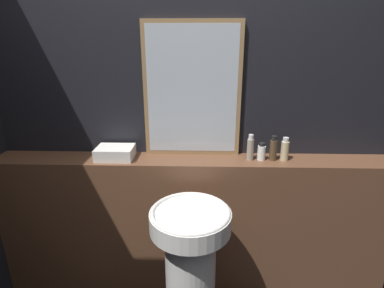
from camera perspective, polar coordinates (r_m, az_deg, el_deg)
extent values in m
cube|color=black|center=(1.92, 0.59, 6.80)|extent=(8.00, 0.06, 2.50)
cube|color=brown|center=(2.09, 0.43, -15.23)|extent=(2.52, 0.23, 0.96)
cylinder|color=white|center=(1.85, -0.29, -25.25)|extent=(0.27, 0.27, 0.73)
cylinder|color=white|center=(1.59, -0.32, -14.42)|extent=(0.42, 0.42, 0.10)
torus|color=white|center=(1.56, -0.32, -12.88)|extent=(0.41, 0.41, 0.02)
cube|color=#937047|center=(1.85, 0.05, 10.11)|extent=(0.60, 0.03, 0.82)
cube|color=#B2BCC6|center=(1.84, 0.04, 10.06)|extent=(0.55, 0.02, 0.77)
cube|color=silver|center=(1.92, -14.41, -1.61)|extent=(0.23, 0.17, 0.07)
cylinder|color=gray|center=(1.86, 11.05, -1.05)|extent=(0.04, 0.04, 0.13)
cylinder|color=silver|center=(1.84, 11.20, 1.33)|extent=(0.03, 0.03, 0.03)
cylinder|color=white|center=(1.88, 13.08, -1.67)|extent=(0.05, 0.05, 0.09)
cylinder|color=black|center=(1.87, 13.20, -0.08)|extent=(0.04, 0.04, 0.02)
cylinder|color=#4C3823|center=(1.89, 15.21, -1.16)|extent=(0.04, 0.04, 0.13)
cylinder|color=black|center=(1.87, 15.41, 1.08)|extent=(0.03, 0.03, 0.03)
cylinder|color=#C6B284|center=(1.91, 17.24, -1.27)|extent=(0.05, 0.05, 0.12)
cylinder|color=silver|center=(1.89, 17.45, 0.81)|extent=(0.03, 0.03, 0.03)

